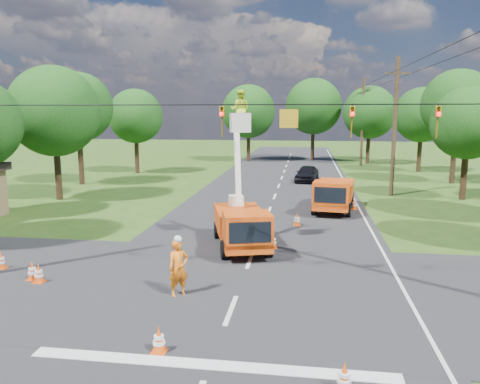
# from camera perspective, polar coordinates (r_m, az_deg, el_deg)

# --- Properties ---
(ground) EXTENTS (140.00, 140.00, 0.00)m
(ground) POSITION_cam_1_polar(r_m,az_deg,el_deg) (34.00, 4.24, -0.61)
(ground) COLOR #2C4815
(ground) RESTS_ON ground
(road_main) EXTENTS (12.00, 100.00, 0.06)m
(road_main) POSITION_cam_1_polar(r_m,az_deg,el_deg) (34.00, 4.24, -0.61)
(road_main) COLOR black
(road_main) RESTS_ON ground
(road_cross) EXTENTS (56.00, 10.00, 0.07)m
(road_cross) POSITION_cam_1_polar(r_m,az_deg,el_deg) (16.67, -0.00, -11.59)
(road_cross) COLOR black
(road_cross) RESTS_ON ground
(stop_bar) EXTENTS (9.00, 0.45, 0.02)m
(stop_bar) POSITION_cam_1_polar(r_m,az_deg,el_deg) (12.04, -3.69, -20.48)
(stop_bar) COLOR silver
(stop_bar) RESTS_ON ground
(edge_line) EXTENTS (0.12, 90.00, 0.02)m
(edge_line) POSITION_cam_1_polar(r_m,az_deg,el_deg) (34.10, 13.67, -0.83)
(edge_line) COLOR silver
(edge_line) RESTS_ON ground
(bucket_truck) EXTENTS (3.32, 5.63, 7.04)m
(bucket_truck) POSITION_cam_1_polar(r_m,az_deg,el_deg) (20.90, 0.17, -2.79)
(bucket_truck) COLOR #F15A11
(bucket_truck) RESTS_ON ground
(second_truck) EXTENTS (2.86, 5.83, 2.10)m
(second_truck) POSITION_cam_1_polar(r_m,az_deg,el_deg) (29.46, 11.36, -0.22)
(second_truck) COLOR #F15A11
(second_truck) RESTS_ON ground
(ground_worker) EXTENTS (0.84, 0.80, 1.93)m
(ground_worker) POSITION_cam_1_polar(r_m,az_deg,el_deg) (15.79, -7.51, -9.17)
(ground_worker) COLOR #F44F14
(ground_worker) RESTS_ON ground
(distant_car) EXTENTS (2.38, 4.45, 1.44)m
(distant_car) POSITION_cam_1_polar(r_m,az_deg,el_deg) (41.89, 8.17, 2.25)
(distant_car) COLOR black
(distant_car) RESTS_ON ground
(traffic_cone_0) EXTENTS (0.38, 0.38, 0.71)m
(traffic_cone_0) POSITION_cam_1_polar(r_m,az_deg,el_deg) (12.58, -9.86, -17.34)
(traffic_cone_0) COLOR #E84C0C
(traffic_cone_0) RESTS_ON ground
(traffic_cone_1) EXTENTS (0.38, 0.38, 0.71)m
(traffic_cone_1) POSITION_cam_1_polar(r_m,az_deg,el_deg) (11.15, 12.59, -21.22)
(traffic_cone_1) COLOR #E84C0C
(traffic_cone_1) RESTS_ON ground
(traffic_cone_2) EXTENTS (0.38, 0.38, 0.71)m
(traffic_cone_2) POSITION_cam_1_polar(r_m,az_deg,el_deg) (21.10, 4.02, -5.99)
(traffic_cone_2) COLOR #E84C0C
(traffic_cone_2) RESTS_ON ground
(traffic_cone_3) EXTENTS (0.38, 0.38, 0.71)m
(traffic_cone_3) POSITION_cam_1_polar(r_m,az_deg,el_deg) (25.39, 6.97, -3.35)
(traffic_cone_3) COLOR #E84C0C
(traffic_cone_3) RESTS_ON ground
(traffic_cone_4) EXTENTS (0.38, 0.38, 0.71)m
(traffic_cone_4) POSITION_cam_1_polar(r_m,az_deg,el_deg) (18.42, -23.32, -9.13)
(traffic_cone_4) COLOR #E84C0C
(traffic_cone_4) RESTS_ON ground
(traffic_cone_5) EXTENTS (0.38, 0.38, 0.71)m
(traffic_cone_5) POSITION_cam_1_polar(r_m,az_deg,el_deg) (18.82, -24.00, -8.79)
(traffic_cone_5) COLOR #E84C0C
(traffic_cone_5) RESTS_ON ground
(traffic_cone_6) EXTENTS (0.38, 0.38, 0.71)m
(traffic_cone_6) POSITION_cam_1_polar(r_m,az_deg,el_deg) (20.62, -27.13, -7.43)
(traffic_cone_6) COLOR #E84C0C
(traffic_cone_6) RESTS_ON ground
(traffic_cone_7) EXTENTS (0.38, 0.38, 0.71)m
(traffic_cone_7) POSITION_cam_1_polar(r_m,az_deg,el_deg) (30.27, 13.75, -1.45)
(traffic_cone_7) COLOR #E84C0C
(traffic_cone_7) RESTS_ON ground
(pole_right_mid) EXTENTS (1.80, 0.30, 10.00)m
(pole_right_mid) POSITION_cam_1_polar(r_m,az_deg,el_deg) (35.96, 18.33, 7.67)
(pole_right_mid) COLOR #4C3823
(pole_right_mid) RESTS_ON ground
(pole_right_far) EXTENTS (1.80, 0.30, 10.00)m
(pole_right_far) POSITION_cam_1_polar(r_m,az_deg,el_deg) (55.76, 14.71, 8.37)
(pole_right_far) COLOR #4C3823
(pole_right_far) RESTS_ON ground
(signal_span) EXTENTS (18.00, 0.29, 1.07)m
(signal_span) POSITION_cam_1_polar(r_m,az_deg,el_deg) (15.38, 8.33, 8.95)
(signal_span) COLOR black
(signal_span) RESTS_ON ground
(tree_left_d) EXTENTS (6.20, 6.20, 9.24)m
(tree_left_d) POSITION_cam_1_polar(r_m,az_deg,el_deg) (34.91, -21.72, 9.11)
(tree_left_d) COLOR #382616
(tree_left_d) RESTS_ON ground
(tree_left_e) EXTENTS (5.80, 5.80, 9.41)m
(tree_left_e) POSITION_cam_1_polar(r_m,az_deg,el_deg) (41.93, -19.16, 9.74)
(tree_left_e) COLOR #382616
(tree_left_e) RESTS_ON ground
(tree_left_f) EXTENTS (5.40, 5.40, 8.40)m
(tree_left_f) POSITION_cam_1_polar(r_m,az_deg,el_deg) (48.46, -12.63, 9.00)
(tree_left_f) COLOR #382616
(tree_left_f) RESTS_ON ground
(tree_right_c) EXTENTS (5.00, 5.00, 7.83)m
(tree_right_c) POSITION_cam_1_polar(r_m,az_deg,el_deg) (36.12, 26.05, 7.52)
(tree_right_c) COLOR #382616
(tree_right_c) RESTS_ON ground
(tree_right_d) EXTENTS (6.00, 6.00, 9.70)m
(tree_right_d) POSITION_cam_1_polar(r_m,az_deg,el_deg) (44.23, 24.99, 9.58)
(tree_right_d) COLOR #382616
(tree_right_d) RESTS_ON ground
(tree_right_e) EXTENTS (5.60, 5.60, 8.63)m
(tree_right_e) POSITION_cam_1_polar(r_m,az_deg,el_deg) (51.71, 21.29, 8.74)
(tree_right_e) COLOR #382616
(tree_right_e) RESTS_ON ground
(tree_far_a) EXTENTS (6.60, 6.60, 9.50)m
(tree_far_a) POSITION_cam_1_polar(r_m,az_deg,el_deg) (58.83, 1.05, 9.79)
(tree_far_a) COLOR #382616
(tree_far_a) RESTS_ON ground
(tree_far_b) EXTENTS (7.00, 7.00, 10.32)m
(tree_far_b) POSITION_cam_1_polar(r_m,az_deg,el_deg) (60.40, 8.96, 10.26)
(tree_far_b) COLOR #382616
(tree_far_b) RESTS_ON ground
(tree_far_c) EXTENTS (6.20, 6.20, 9.18)m
(tree_far_c) POSITION_cam_1_polar(r_m,az_deg,el_deg) (57.86, 15.52, 9.32)
(tree_far_c) COLOR #382616
(tree_far_c) RESTS_ON ground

